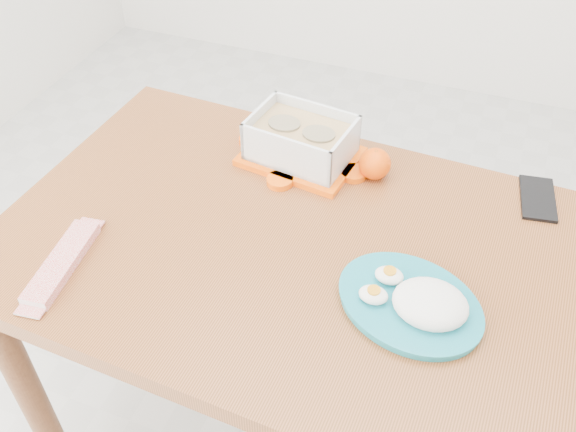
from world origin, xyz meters
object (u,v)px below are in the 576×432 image
(orange_fruit, at_px, (375,164))
(smartphone, at_px, (538,198))
(rice_plate, at_px, (416,301))
(food_container, at_px, (301,140))
(dining_table, at_px, (288,280))

(orange_fruit, relative_size, smartphone, 0.50)
(rice_plate, height_order, smartphone, rice_plate)
(smartphone, bearing_deg, rice_plate, -123.32)
(food_container, bearing_deg, dining_table, -68.05)
(orange_fruit, distance_m, rice_plate, 0.36)
(food_container, xyz_separation_m, smartphone, (0.49, 0.04, -0.05))
(dining_table, distance_m, orange_fruit, 0.30)
(dining_table, xyz_separation_m, rice_plate, (0.26, -0.08, 0.13))
(orange_fruit, bearing_deg, food_container, 179.41)
(food_container, distance_m, smartphone, 0.49)
(dining_table, xyz_separation_m, orange_fruit, (0.10, 0.24, 0.15))
(dining_table, height_order, orange_fruit, orange_fruit)
(food_container, distance_m, orange_fruit, 0.16)
(dining_table, xyz_separation_m, food_container, (-0.06, 0.24, 0.16))
(smartphone, bearing_deg, dining_table, -154.92)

